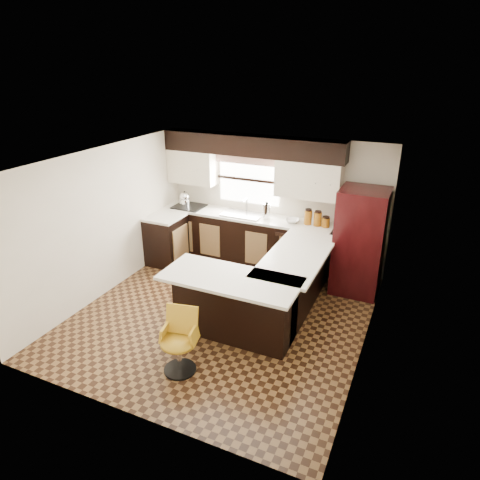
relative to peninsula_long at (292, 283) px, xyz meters
The scene contains 30 objects.
floor 1.18m from the peninsula_long, 145.22° to the right, with size 4.40×4.40×0.00m, color #49301A.
ceiling 2.24m from the peninsula_long, 145.22° to the right, with size 4.40×4.40×0.00m, color silver.
wall_back 1.96m from the peninsula_long, 119.74° to the left, with size 4.40×4.40×0.00m, color beige.
wall_front 3.06m from the peninsula_long, 107.67° to the right, with size 4.40×4.40×0.00m, color beige.
wall_left 3.15m from the peninsula_long, 168.23° to the right, with size 4.40×4.40×0.00m, color beige.
wall_right 1.55m from the peninsula_long, 27.51° to the right, with size 4.40×4.40×0.00m, color beige.
base_cab_back 1.86m from the peninsula_long, 136.64° to the left, with size 3.30×0.60×0.90m, color black.
base_cab_left 2.77m from the peninsula_long, 166.97° to the left, with size 0.60×0.70×0.90m, color black.
counter_back 1.92m from the peninsula_long, 136.64° to the left, with size 3.30×0.60×0.04m, color silver.
counter_left 2.81m from the peninsula_long, 166.97° to the left, with size 0.60×0.70×0.04m, color silver.
soffit 2.60m from the peninsula_long, 132.88° to the left, with size 3.40×0.35×0.36m, color black.
upper_cab_left 3.15m from the peninsula_long, 150.95° to the left, with size 0.94×0.35×0.64m, color beige.
upper_cab_right 1.90m from the peninsula_long, 98.93° to the left, with size 1.14×0.35×0.64m, color beige.
window_pane 2.36m from the peninsula_long, 132.00° to the left, with size 1.20×0.02×0.90m, color white.
valance 2.54m from the peninsula_long, 132.74° to the left, with size 1.30×0.06×0.18m, color #D19B93.
sink 1.95m from the peninsula_long, 138.13° to the left, with size 0.75×0.45×0.03m, color #B2B2B7.
dishwasher 1.05m from the peninsula_long, 109.47° to the left, with size 0.58×0.03×0.78m, color black.
cooktop 2.89m from the peninsula_long, 153.80° to the left, with size 0.58×0.50×0.03m, color black.
peninsula_long is the anchor object (origin of this frame).
peninsula_return 1.11m from the peninsula_long, 118.30° to the right, with size 1.65×0.60×0.90m, color black.
counter_pen_long 0.48m from the peninsula_long, ahead, with size 0.84×1.95×0.04m, color silver.
counter_pen_return 1.29m from the peninsula_long, 117.10° to the right, with size 1.89×0.84×0.04m, color silver.
refrigerator 1.36m from the peninsula_long, 51.76° to the left, with size 0.76×0.73×1.77m, color black.
bar_chair 2.15m from the peninsula_long, 112.52° to the right, with size 0.45×0.45×0.84m, color #C0901D, non-canonical shape.
kettle 3.00m from the peninsula_long, 154.58° to the left, with size 0.21×0.21×0.29m, color silver, non-canonical shape.
percolator 1.70m from the peninsula_long, 126.11° to the left, with size 0.13×0.13×0.28m, color silver.
mixing_bowl 1.45m from the peninsula_long, 108.97° to the left, with size 0.25×0.25×0.06m, color white.
canister_large 1.44m from the peninsula_long, 97.02° to the left, with size 0.13×0.13×0.25m, color #854D0E.
canister_med 1.43m from the peninsula_long, 89.39° to the left, with size 0.14×0.14×0.24m, color #854D0E.
canister_small 1.43m from the peninsula_long, 83.00° to the left, with size 0.14×0.14×0.16m, color #854D0E.
Camera 1 is at (2.55, -5.00, 3.64)m, focal length 32.00 mm.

